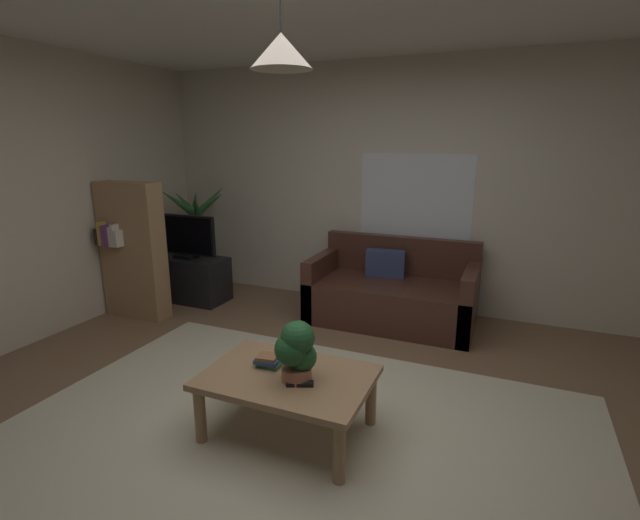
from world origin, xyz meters
The scene contains 16 objects.
floor centered at (0.00, 0.00, -0.01)m, with size 5.65×5.06×0.02m, color brown.
rug centered at (0.00, -0.20, 0.00)m, with size 3.67×2.79×0.01m, color beige.
wall_back centered at (0.00, 2.56, 1.31)m, with size 5.77×0.06×2.62m, color beige.
window_pane centered at (0.15, 2.53, 1.19)m, with size 1.18×0.01×0.95m, color white.
couch_under_window centered at (0.06, 2.05, 0.27)m, with size 1.62×0.85×0.82m.
coffee_table centered at (-0.07, -0.05, 0.34)m, with size 1.02×0.70×0.40m.
book_on_table_0 centered at (-0.22, 0.00, 0.42)m, with size 0.15×0.09×0.03m, color #387247.
book_on_table_1 centered at (-0.23, 0.00, 0.44)m, with size 0.15×0.12×0.03m, color #2D4C8C.
book_on_table_2 centered at (-0.23, 0.00, 0.47)m, with size 0.13×0.11×0.02m, color #99663F.
remote_on_table_0 centered at (0.06, -0.14, 0.41)m, with size 0.05×0.16×0.02m, color black.
potted_plant_on_table centered at (0.01, -0.09, 0.60)m, with size 0.23×0.24×0.38m.
tv_stand centered at (-2.28, 1.78, 0.25)m, with size 0.90×0.44×0.50m, color black.
tv centered at (-2.28, 1.76, 0.75)m, with size 0.79×0.16×0.50m.
potted_palm_corner centered at (-2.45, 2.22, 0.58)m, with size 0.81×0.73×1.31m.
bookshelf_corner centered at (-2.46, 1.16, 0.71)m, with size 0.70×0.31×1.40m.
pendant_lamp centered at (-0.07, -0.05, 2.23)m, with size 0.33×0.33×0.47m.
Camera 1 is at (1.11, -2.31, 1.78)m, focal length 25.79 mm.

